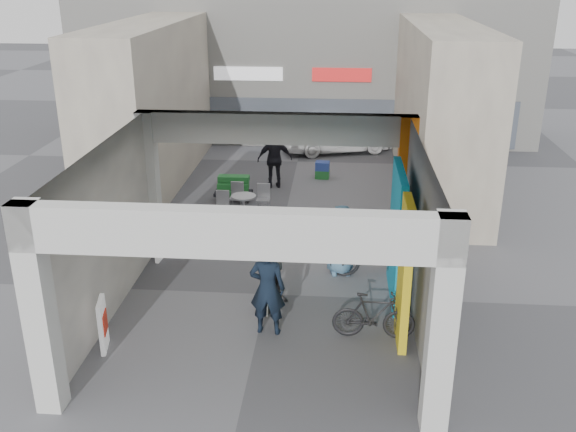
# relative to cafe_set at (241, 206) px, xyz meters

# --- Properties ---
(ground) EXTENTS (90.00, 90.00, 0.00)m
(ground) POSITION_rel_cafe_set_xyz_m (1.22, -4.51, -0.30)
(ground) COLOR #5E5E63
(ground) RESTS_ON ground
(arcade_canopy) EXTENTS (6.40, 6.45, 6.40)m
(arcade_canopy) POSITION_rel_cafe_set_xyz_m (1.76, -5.34, 2.00)
(arcade_canopy) COLOR silver
(arcade_canopy) RESTS_ON ground
(far_building) EXTENTS (18.00, 4.08, 8.00)m
(far_building) POSITION_rel_cafe_set_xyz_m (1.22, 9.48, 3.69)
(far_building) COLOR silver
(far_building) RESTS_ON ground
(plaza_bldg_left) EXTENTS (2.00, 9.00, 5.00)m
(plaza_bldg_left) POSITION_rel_cafe_set_xyz_m (-3.28, 2.99, 2.20)
(plaza_bldg_left) COLOR #BFB69E
(plaza_bldg_left) RESTS_ON ground
(plaza_bldg_right) EXTENTS (2.00, 9.00, 5.00)m
(plaza_bldg_right) POSITION_rel_cafe_set_xyz_m (5.72, 2.99, 2.20)
(plaza_bldg_right) COLOR #BFB69E
(plaza_bldg_right) RESTS_ON ground
(bollard_left) EXTENTS (0.09, 0.09, 0.99)m
(bollard_left) POSITION_rel_cafe_set_xyz_m (-0.37, -2.13, 0.19)
(bollard_left) COLOR gray
(bollard_left) RESTS_ON ground
(bollard_center) EXTENTS (0.09, 0.09, 0.87)m
(bollard_center) POSITION_rel_cafe_set_xyz_m (1.37, -2.01, 0.13)
(bollard_center) COLOR gray
(bollard_center) RESTS_ON ground
(bollard_right) EXTENTS (0.09, 0.09, 0.95)m
(bollard_right) POSITION_rel_cafe_set_xyz_m (2.94, -2.27, 0.17)
(bollard_right) COLOR gray
(bollard_right) RESTS_ON ground
(advert_board_near) EXTENTS (0.19, 0.55, 1.00)m
(advert_board_near) POSITION_rel_cafe_set_xyz_m (-1.53, -6.82, 0.20)
(advert_board_near) COLOR silver
(advert_board_near) RESTS_ON ground
(advert_board_far) EXTENTS (0.15, 0.56, 1.00)m
(advert_board_far) POSITION_rel_cafe_set_xyz_m (-1.53, -2.93, 0.20)
(advert_board_far) COLOR silver
(advert_board_far) RESTS_ON ground
(cafe_set) EXTENTS (1.42, 1.15, 0.86)m
(cafe_set) POSITION_rel_cafe_set_xyz_m (0.00, 0.00, 0.00)
(cafe_set) COLOR #A4A4A9
(cafe_set) RESTS_ON ground
(produce_stand) EXTENTS (1.11, 0.60, 0.73)m
(produce_stand) POSITION_rel_cafe_set_xyz_m (-0.43, 1.26, -0.01)
(produce_stand) COLOR black
(produce_stand) RESTS_ON ground
(crate_stack) EXTENTS (0.47, 0.38, 0.56)m
(crate_stack) POSITION_rel_cafe_set_xyz_m (2.16, 3.65, -0.02)
(crate_stack) COLOR #1A5E25
(crate_stack) RESTS_ON ground
(border_collie) EXTENTS (0.24, 0.47, 0.65)m
(border_collie) POSITION_rel_cafe_set_xyz_m (1.27, -5.32, -0.05)
(border_collie) COLOR black
(border_collie) RESTS_ON ground
(man_with_dog) EXTENTS (0.71, 0.49, 1.87)m
(man_with_dog) POSITION_rel_cafe_set_xyz_m (1.40, -6.01, 0.63)
(man_with_dog) COLOR black
(man_with_dog) RESTS_ON ground
(man_back_turned) EXTENTS (1.04, 0.91, 1.81)m
(man_back_turned) POSITION_rel_cafe_set_xyz_m (1.44, -4.82, 0.60)
(man_back_turned) COLOR #3D3E40
(man_back_turned) RESTS_ON ground
(man_elderly) EXTENTS (0.87, 0.64, 1.64)m
(man_elderly) POSITION_rel_cafe_set_xyz_m (2.78, -3.34, 0.52)
(man_elderly) COLOR #5480A3
(man_elderly) RESTS_ON ground
(man_crates) EXTENTS (1.15, 0.66, 1.86)m
(man_crates) POSITION_rel_cafe_set_xyz_m (0.69, 2.60, 0.62)
(man_crates) COLOR black
(man_crates) RESTS_ON ground
(bicycle_front) EXTENTS (2.08, 1.04, 1.04)m
(bicycle_front) POSITION_rel_cafe_set_xyz_m (3.52, -3.60, 0.22)
(bicycle_front) COLOR black
(bicycle_front) RESTS_ON ground
(bicycle_rear) EXTENTS (1.56, 0.47, 0.93)m
(bicycle_rear) POSITION_rel_cafe_set_xyz_m (3.41, -6.05, 0.16)
(bicycle_rear) COLOR black
(bicycle_rear) RESTS_ON ground
(white_van) EXTENTS (4.35, 2.72, 1.38)m
(white_van) POSITION_rel_cafe_set_xyz_m (2.57, 6.95, 0.39)
(white_van) COLOR white
(white_van) RESTS_ON ground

